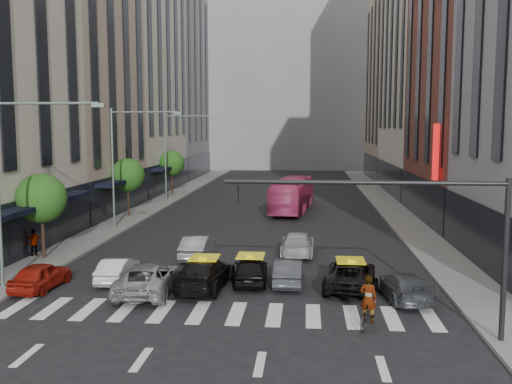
% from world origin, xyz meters
% --- Properties ---
extents(ground, '(160.00, 160.00, 0.00)m').
position_xyz_m(ground, '(0.00, 0.00, 0.00)').
color(ground, black).
rests_on(ground, ground).
extents(sidewalk_left, '(3.00, 96.00, 0.15)m').
position_xyz_m(sidewalk_left, '(-11.50, 30.00, 0.07)').
color(sidewalk_left, slate).
rests_on(sidewalk_left, ground).
extents(sidewalk_right, '(3.00, 96.00, 0.15)m').
position_xyz_m(sidewalk_right, '(11.50, 30.00, 0.07)').
color(sidewalk_right, slate).
rests_on(sidewalk_right, ground).
extents(building_left_b, '(8.00, 16.00, 24.00)m').
position_xyz_m(building_left_b, '(-17.00, 28.00, 12.00)').
color(building_left_b, tan).
rests_on(building_left_b, ground).
extents(building_left_c, '(8.00, 20.00, 36.00)m').
position_xyz_m(building_left_c, '(-17.00, 46.00, 18.00)').
color(building_left_c, beige).
rests_on(building_left_c, ground).
extents(building_left_d, '(8.00, 18.00, 30.00)m').
position_xyz_m(building_left_d, '(-17.00, 65.00, 15.00)').
color(building_left_d, gray).
rests_on(building_left_d, ground).
extents(building_right_b, '(8.00, 18.00, 26.00)m').
position_xyz_m(building_right_b, '(17.00, 27.00, 13.00)').
color(building_right_b, brown).
rests_on(building_right_b, ground).
extents(building_right_c, '(8.00, 20.00, 40.00)m').
position_xyz_m(building_right_c, '(17.00, 46.00, 20.00)').
color(building_right_c, beige).
rests_on(building_right_c, ground).
extents(building_right_d, '(8.00, 18.00, 28.00)m').
position_xyz_m(building_right_d, '(17.00, 65.00, 14.00)').
color(building_right_d, tan).
rests_on(building_right_d, ground).
extents(building_far, '(30.00, 10.00, 36.00)m').
position_xyz_m(building_far, '(0.00, 85.00, 18.00)').
color(building_far, gray).
rests_on(building_far, ground).
extents(tree_near, '(2.88, 2.88, 4.95)m').
position_xyz_m(tree_near, '(-11.80, 10.00, 3.65)').
color(tree_near, black).
rests_on(tree_near, sidewalk_left).
extents(tree_mid, '(2.88, 2.88, 4.95)m').
position_xyz_m(tree_mid, '(-11.80, 26.00, 3.65)').
color(tree_mid, black).
rests_on(tree_mid, sidewalk_left).
extents(tree_far, '(2.88, 2.88, 4.95)m').
position_xyz_m(tree_far, '(-11.80, 42.00, 3.65)').
color(tree_far, black).
rests_on(tree_far, sidewalk_left).
extents(streetlamp_near, '(5.38, 0.25, 9.00)m').
position_xyz_m(streetlamp_near, '(-10.04, 4.00, 5.90)').
color(streetlamp_near, gray).
rests_on(streetlamp_near, sidewalk_left).
extents(streetlamp_mid, '(5.38, 0.25, 9.00)m').
position_xyz_m(streetlamp_mid, '(-10.04, 20.00, 5.90)').
color(streetlamp_mid, gray).
rests_on(streetlamp_mid, sidewalk_left).
extents(streetlamp_far, '(5.38, 0.25, 9.00)m').
position_xyz_m(streetlamp_far, '(-10.04, 36.00, 5.90)').
color(streetlamp_far, gray).
rests_on(streetlamp_far, sidewalk_left).
extents(traffic_signal, '(10.10, 0.20, 6.00)m').
position_xyz_m(traffic_signal, '(7.69, -1.00, 4.47)').
color(traffic_signal, black).
rests_on(traffic_signal, ground).
extents(liberty_sign, '(0.30, 0.70, 4.00)m').
position_xyz_m(liberty_sign, '(12.60, 20.00, 6.00)').
color(liberty_sign, red).
rests_on(liberty_sign, ground).
extents(car_red, '(1.80, 4.00, 1.33)m').
position_xyz_m(car_red, '(-9.20, 4.23, 0.67)').
color(car_red, maroon).
rests_on(car_red, ground).
extents(car_white_front, '(1.37, 3.75, 1.23)m').
position_xyz_m(car_white_front, '(-5.97, 5.92, 0.61)').
color(car_white_front, silver).
rests_on(car_white_front, ground).
extents(car_silver, '(2.63, 5.32, 1.45)m').
position_xyz_m(car_silver, '(-3.87, 4.03, 0.72)').
color(car_silver, '#9C9DA1').
rests_on(car_silver, ground).
extents(taxi_left, '(2.58, 5.34, 1.50)m').
position_xyz_m(taxi_left, '(-1.37, 5.06, 0.75)').
color(taxi_left, black).
rests_on(taxi_left, ground).
extents(taxi_center, '(1.86, 4.15, 1.38)m').
position_xyz_m(taxi_center, '(0.75, 6.16, 0.69)').
color(taxi_center, black).
rests_on(taxi_center, ground).
extents(car_grey_mid, '(1.38, 3.91, 1.28)m').
position_xyz_m(car_grey_mid, '(2.62, 6.15, 0.64)').
color(car_grey_mid, '#37393D').
rests_on(car_grey_mid, ground).
extents(taxi_right, '(2.93, 5.19, 1.37)m').
position_xyz_m(taxi_right, '(5.62, 5.67, 0.68)').
color(taxi_right, black).
rests_on(taxi_right, ground).
extents(car_grey_curb, '(2.31, 4.46, 1.24)m').
position_xyz_m(car_grey_curb, '(7.87, 4.09, 0.62)').
color(car_grey_curb, '#3F4347').
rests_on(car_grey_curb, ground).
extents(car_row2_left, '(1.52, 4.28, 1.41)m').
position_xyz_m(car_row2_left, '(-2.92, 11.21, 0.70)').
color(car_row2_left, gray).
rests_on(car_row2_left, ground).
extents(car_row2_right, '(2.04, 4.82, 1.39)m').
position_xyz_m(car_row2_right, '(2.96, 12.86, 0.69)').
color(car_row2_right, '#B8B8B8').
rests_on(car_row2_right, ground).
extents(bus, '(3.94, 11.28, 3.08)m').
position_xyz_m(bus, '(2.20, 30.44, 1.54)').
color(bus, '#CC3C71').
rests_on(bus, ground).
extents(motorcycle, '(1.31, 1.95, 0.97)m').
position_xyz_m(motorcycle, '(5.90, 0.27, 0.49)').
color(motorcycle, black).
rests_on(motorcycle, ground).
extents(rider, '(0.79, 0.67, 1.85)m').
position_xyz_m(rider, '(5.90, 0.27, 1.90)').
color(rider, gray).
rests_on(rider, motorcycle).
extents(pedestrian_far, '(1.01, 0.79, 1.60)m').
position_xyz_m(pedestrian_far, '(-12.60, 10.45, 0.95)').
color(pedestrian_far, gray).
rests_on(pedestrian_far, sidewalk_left).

